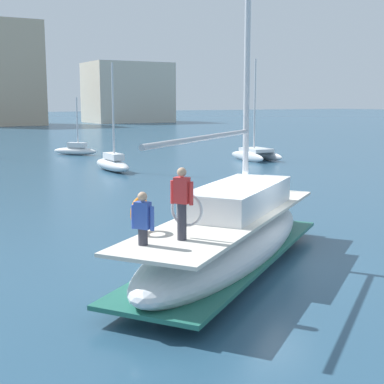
{
  "coord_description": "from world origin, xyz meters",
  "views": [
    {
      "loc": [
        -8.82,
        -11.95,
        4.46
      ],
      "look_at": [
        -0.96,
        1.94,
        1.8
      ],
      "focal_mm": 51.89,
      "sensor_mm": 36.0,
      "label": 1
    }
  ],
  "objects_px": {
    "main_sailboat": "(230,235)",
    "moored_sloop_far": "(75,150)",
    "moored_cutter_left": "(112,163)",
    "moored_ketch_distant": "(256,153)"
  },
  "relations": [
    {
      "from": "moored_cutter_left",
      "to": "moored_sloop_far",
      "type": "bearing_deg",
      "value": 83.97
    },
    {
      "from": "main_sailboat",
      "to": "moored_sloop_far",
      "type": "xyz_separation_m",
      "value": [
        6.07,
        32.15,
        -0.49
      ]
    },
    {
      "from": "main_sailboat",
      "to": "moored_ketch_distant",
      "type": "height_order",
      "value": "main_sailboat"
    },
    {
      "from": "main_sailboat",
      "to": "moored_sloop_far",
      "type": "height_order",
      "value": "main_sailboat"
    },
    {
      "from": "moored_sloop_far",
      "to": "moored_cutter_left",
      "type": "relative_size",
      "value": 0.69
    },
    {
      "from": "moored_sloop_far",
      "to": "moored_ketch_distant",
      "type": "height_order",
      "value": "moored_ketch_distant"
    },
    {
      "from": "main_sailboat",
      "to": "moored_sloop_far",
      "type": "distance_m",
      "value": 32.72
    },
    {
      "from": "main_sailboat",
      "to": "moored_cutter_left",
      "type": "xyz_separation_m",
      "value": [
        4.88,
        20.91,
        -0.41
      ]
    },
    {
      "from": "main_sailboat",
      "to": "moored_sloop_far",
      "type": "relative_size",
      "value": 3.06
    },
    {
      "from": "main_sailboat",
      "to": "moored_ketch_distant",
      "type": "xyz_separation_m",
      "value": [
        16.49,
        21.49,
        -0.37
      ]
    }
  ]
}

